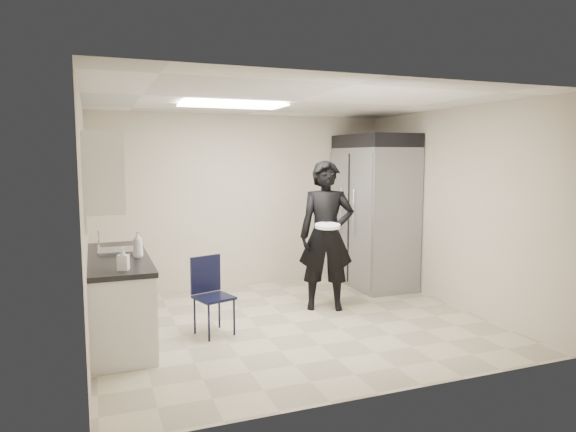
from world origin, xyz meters
name	(u,v)px	position (x,y,z in m)	size (l,w,h in m)	color
floor	(293,323)	(0.00, 0.00, 0.00)	(4.50, 4.50, 0.00)	#B9B191
ceiling	(293,101)	(0.00, 0.00, 2.60)	(4.50, 4.50, 0.00)	silver
back_wall	(245,201)	(0.00, 2.00, 1.30)	(4.50, 4.50, 0.00)	#C1B59F
left_wall	(85,224)	(-2.25, 0.00, 1.30)	(4.00, 4.00, 0.00)	#C1B59F
right_wall	(451,208)	(2.25, 0.00, 1.30)	(4.00, 4.00, 0.00)	#C1B59F
ceiling_panel	(233,105)	(-0.60, 0.40, 2.57)	(1.20, 0.60, 0.02)	white
lower_counter	(119,299)	(-1.95, 0.20, 0.43)	(0.60, 1.90, 0.86)	silver
countertop	(117,258)	(-1.95, 0.20, 0.89)	(0.64, 1.95, 0.05)	black
sink	(118,255)	(-1.93, 0.45, 0.87)	(0.42, 0.40, 0.14)	gray
faucet	(99,243)	(-2.13, 0.45, 1.02)	(0.02, 0.02, 0.24)	silver
upper_cabinets	(101,171)	(-2.08, 0.20, 1.83)	(0.35, 1.80, 0.75)	silver
towel_dispenser	(95,185)	(-2.14, 1.35, 1.62)	(0.22, 0.30, 0.35)	black
notice_sticker_left	(86,230)	(-2.24, 0.10, 1.22)	(0.00, 0.12, 0.07)	yellow
notice_sticker_right	(87,231)	(-2.24, 0.30, 1.18)	(0.00, 0.12, 0.07)	yellow
commercial_fridge	(374,217)	(1.83, 1.27, 1.05)	(0.80, 1.35, 2.10)	gray
fridge_compressor	(375,141)	(1.83, 1.27, 2.20)	(0.80, 1.35, 0.20)	black
folding_chair	(214,298)	(-0.96, -0.06, 0.42)	(0.37, 0.37, 0.84)	black
man_tuxedo	(326,236)	(0.62, 0.39, 0.96)	(0.71, 0.47, 1.92)	black
bucket_lid	(328,226)	(0.53, 0.16, 1.12)	(0.31, 0.31, 0.04)	silver
soap_bottle_a	(138,244)	(-1.75, 0.04, 1.05)	(0.11, 0.11, 0.28)	white
soap_bottle_b	(123,259)	(-1.93, -0.55, 1.02)	(0.10, 0.10, 0.22)	#B6B7C3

